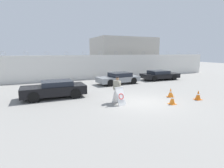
% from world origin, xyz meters
% --- Properties ---
extents(ground_plane, '(90.00, 90.00, 0.00)m').
position_xyz_m(ground_plane, '(0.00, 0.00, 0.00)').
color(ground_plane, gray).
extents(perimeter_wall, '(36.00, 0.30, 3.36)m').
position_xyz_m(perimeter_wall, '(-0.00, 11.15, 1.46)').
color(perimeter_wall, silver).
rests_on(perimeter_wall, ground_plane).
extents(building_block, '(9.27, 6.76, 5.49)m').
position_xyz_m(building_block, '(6.77, 16.43, 2.75)').
color(building_block, '#B2ADA3').
rests_on(building_block, ground_plane).
extents(barricade_sign, '(0.70, 0.90, 1.12)m').
position_xyz_m(barricade_sign, '(-1.64, 0.19, 0.56)').
color(barricade_sign, white).
rests_on(barricade_sign, ground_plane).
extents(security_guard, '(0.46, 0.65, 1.71)m').
position_xyz_m(security_guard, '(-1.55, 0.71, 0.95)').
color(security_guard, black).
rests_on(security_guard, ground_plane).
extents(traffic_cone_near, '(0.43, 0.43, 0.66)m').
position_xyz_m(traffic_cone_near, '(2.65, 0.37, 0.33)').
color(traffic_cone_near, orange).
rests_on(traffic_cone_near, ground_plane).
extents(traffic_cone_mid, '(0.44, 0.44, 0.67)m').
position_xyz_m(traffic_cone_mid, '(3.89, -0.98, 0.33)').
color(traffic_cone_mid, orange).
rests_on(traffic_cone_mid, ground_plane).
extents(traffic_cone_far, '(0.41, 0.41, 0.70)m').
position_xyz_m(traffic_cone_far, '(1.48, -1.11, 0.35)').
color(traffic_cone_far, orange).
rests_on(traffic_cone_far, ground_plane).
extents(parked_car_front_coupe, '(4.45, 1.93, 1.23)m').
position_xyz_m(parked_car_front_coupe, '(-5.23, 3.55, 0.64)').
color(parked_car_front_coupe, black).
rests_on(parked_car_front_coupe, ground_plane).
extents(parked_car_rear_sedan, '(4.54, 2.22, 1.18)m').
position_xyz_m(parked_car_rear_sedan, '(1.45, 6.81, 0.60)').
color(parked_car_rear_sedan, black).
rests_on(parked_car_rear_sedan, ground_plane).
extents(parked_car_far_side, '(4.55, 2.13, 1.11)m').
position_xyz_m(parked_car_far_side, '(7.14, 7.37, 0.57)').
color(parked_car_far_side, black).
rests_on(parked_car_far_side, ground_plane).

